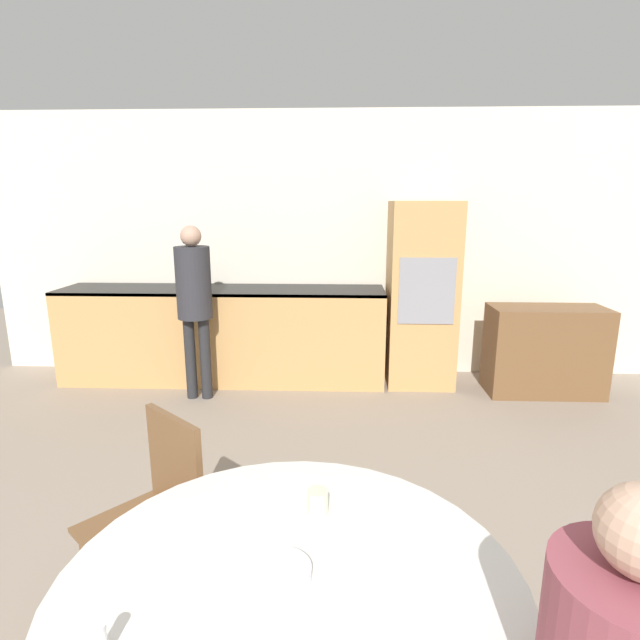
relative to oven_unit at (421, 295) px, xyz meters
The scene contains 8 objects.
wall_back 1.04m from the oven_unit, 159.13° to the left, with size 6.90×0.05×2.60m.
kitchen_counter 1.96m from the oven_unit, behind, with size 3.13×0.60×0.92m.
oven_unit is the anchor object (origin of this frame).
sideboard 1.23m from the oven_unit, 12.67° to the right, with size 1.02×0.45×0.81m.
chair_far_left 3.30m from the oven_unit, 117.95° to the right, with size 0.56×0.56×0.87m.
person_standing 2.10m from the oven_unit, 166.32° to the right, with size 0.30×0.30×1.54m.
cup 3.35m from the oven_unit, 104.62° to the right, with size 0.07×0.07×0.08m.
bowl_near 3.67m from the oven_unit, 104.77° to the right, with size 0.17×0.17×0.04m.
Camera 1 is at (0.10, 0.04, 1.73)m, focal length 28.00 mm.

